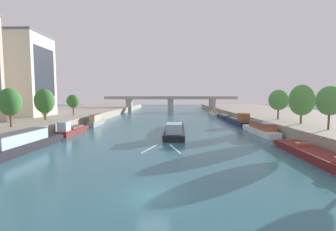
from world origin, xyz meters
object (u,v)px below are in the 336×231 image
object	(u,v)px
tree_left_by_lamp	(10,102)
tree_left_end_of_row	(73,101)
moored_boat_right_upstream	(260,129)
tree_right_midway	(302,100)
moored_boat_left_end	(23,143)
tree_left_second	(45,101)
moored_boat_left_near	(72,130)
tree_right_past_mid	(330,101)
bridge_far	(171,102)
moored_boat_right_far	(223,117)
moored_boat_left_upstream	(96,121)
moored_boat_right_gap_after	(214,112)
barge_midriver	(175,129)
tree_right_far	(279,100)
moored_boat_right_midway	(317,155)
moored_boat_right_downstream	(238,121)

from	to	relation	value
tree_left_by_lamp	tree_left_end_of_row	xyz separation A→B (m)	(-0.91, 26.10, -0.39)
moored_boat_right_upstream	tree_right_midway	bearing A→B (deg)	-13.91
moored_boat_left_end	tree_left_second	size ratio (longest dim) A/B	2.22
tree_left_by_lamp	tree_right_midway	xyz separation A→B (m)	(51.64, 5.87, 0.26)
moored_boat_left_near	tree_left_end_of_row	distance (m)	21.07
tree_right_past_mid	bridge_far	xyz separation A→B (m)	(-25.59, 78.08, -1.88)
moored_boat_left_end	moored_boat_right_far	distance (m)	61.77
tree_right_midway	bridge_far	bearing A→B (deg)	110.02
tree_left_by_lamp	tree_left_second	xyz separation A→B (m)	(-0.92, 11.96, -0.09)
moored_boat_left_upstream	tree_right_midway	bearing A→B (deg)	-18.30
tree_right_midway	moored_boat_right_upstream	bearing A→B (deg)	166.09
moored_boat_left_upstream	bridge_far	size ratio (longest dim) A/B	0.16
moored_boat_left_end	moored_boat_right_gap_after	world-z (taller)	moored_boat_left_end
moored_boat_left_near	barge_midriver	bearing A→B (deg)	2.05
tree_right_past_mid	bridge_far	distance (m)	82.19
moored_boat_left_end	tree_right_far	xyz separation A→B (m)	(43.95, 21.55, 5.53)
moored_boat_right_far	moored_boat_right_gap_after	distance (m)	15.21
moored_boat_left_end	tree_right_far	size ratio (longest dim) A/B	2.27
barge_midriver	moored_boat_right_midway	distance (m)	25.20
tree_left_second	tree_left_end_of_row	bearing A→B (deg)	89.93
bridge_far	moored_boat_right_upstream	bearing A→B (deg)	-74.73
moored_boat_left_upstream	moored_boat_right_gap_after	size ratio (longest dim) A/B	0.89
barge_midriver	moored_boat_right_far	distance (m)	37.39
barge_midriver	tree_right_midway	world-z (taller)	tree_right_midway
moored_boat_right_downstream	tree_right_past_mid	size ratio (longest dim) A/B	2.16
moored_boat_left_end	tree_right_midway	world-z (taller)	tree_right_midway
tree_left_end_of_row	moored_boat_left_upstream	bearing A→B (deg)	-33.75
tree_left_by_lamp	tree_right_far	xyz separation A→B (m)	(51.03, 13.99, 0.17)
tree_left_by_lamp	tree_right_far	distance (m)	52.92
tree_left_end_of_row	bridge_far	world-z (taller)	tree_left_end_of_row
moored_boat_right_upstream	tree_left_second	xyz separation A→B (m)	(-45.67, 4.38, 5.39)
moored_boat_left_near	tree_left_by_lamp	world-z (taller)	tree_left_by_lamp
moored_boat_right_far	tree_left_by_lamp	distance (m)	61.25
moored_boat_right_downstream	tree_left_by_lamp	xyz separation A→B (m)	(-44.93, -23.60, 5.55)
moored_boat_right_midway	tree_left_by_lamp	xyz separation A→B (m)	(-44.48, 10.81, 6.02)
moored_boat_right_downstream	tree_left_by_lamp	bearing A→B (deg)	-152.29
moored_boat_left_end	tree_right_midway	xyz separation A→B (m)	(44.56, 13.43, 5.62)
moored_boat_left_near	tree_right_far	distance (m)	44.89
moored_boat_right_midway	tree_right_midway	xyz separation A→B (m)	(7.17, 16.69, 6.28)
barge_midriver	moored_boat_right_midway	size ratio (longest dim) A/B	1.27
moored_boat_left_end	tree_left_second	xyz separation A→B (m)	(-8.01, 19.52, 5.27)
moored_boat_right_midway	moored_boat_right_far	xyz separation A→B (m)	(0.27, 52.21, 0.07)
tree_left_by_lamp	tree_left_second	distance (m)	12.00
moored_boat_right_midway	tree_right_midway	size ratio (longest dim) A/B	2.26
moored_boat_right_downstream	tree_right_past_mid	xyz separation A→B (m)	(6.68, -25.50, 5.82)
moored_boat_right_far	moored_boat_right_gap_after	world-z (taller)	moored_boat_right_gap_after
moored_boat_right_midway	tree_left_second	bearing A→B (deg)	153.36
moored_boat_left_near	moored_boat_right_upstream	distance (m)	37.71
moored_boat_left_upstream	bridge_far	xyz separation A→B (m)	(18.50, 55.72, 3.72)
tree_left_by_lamp	tree_left_end_of_row	bearing A→B (deg)	91.99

